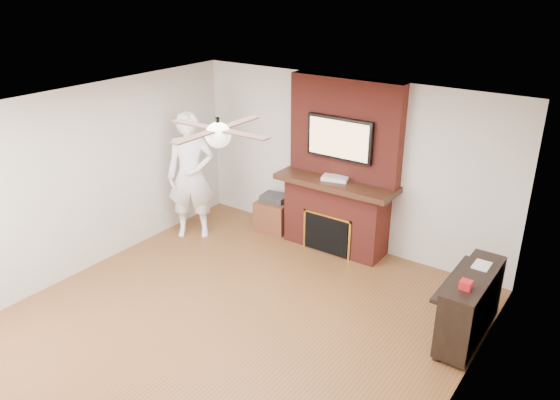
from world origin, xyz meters
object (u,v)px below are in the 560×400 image
Objects in this scene: person at (191,176)px; piano at (470,304)px; fireplace at (339,184)px; side_table at (274,213)px.

piano is (4.32, -0.16, -0.54)m from person.
side_table is (-1.10, -0.07, -0.73)m from fireplace.
piano is at bearing -25.80° from fireplace.
person reaches higher than piano.
piano reaches higher than side_table.
fireplace reaches higher than piano.
fireplace is at bearing -3.72° from side_table.
fireplace is at bearing -10.62° from person.
fireplace is 1.28× the size of person.
fireplace is 1.32m from side_table.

